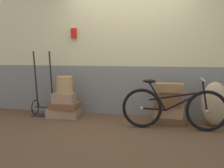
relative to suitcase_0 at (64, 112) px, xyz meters
The scene contains 14 objects.
ground 1.27m from the suitcase_0, 14.77° to the right, with size 10.15×5.20×0.06m, color #513823.
station_building 1.99m from the suitcase_0, 23.10° to the left, with size 8.15×0.74×3.12m.
suitcase_0 is the anchor object (origin of this frame).
suitcase_1 0.16m from the suitcase_0, 36.29° to the right, with size 0.53×0.40×0.11m, color brown.
suitcase_2 0.30m from the suitcase_0, 55.44° to the right, with size 0.41×0.30×0.19m, color #937051.
suitcase_3 2.00m from the suitcase_0, ahead, with size 0.57×0.39×0.12m, color brown.
suitcase_4 2.03m from the suitcase_0, ahead, with size 0.49×0.33×0.19m, color #9E754C.
suitcase_5 2.01m from the suitcase_0, ahead, with size 0.47×0.34×0.14m, color brown.
suitcase_6 2.06m from the suitcase_0, ahead, with size 0.35×0.23×0.12m, color olive.
suitcase_7 2.10m from the suitcase_0, ahead, with size 0.47×0.28×0.15m, color olive.
wicker_basket 0.55m from the suitcase_0, 31.68° to the right, with size 0.31×0.31×0.32m, color #A8844C.
luggage_trolley 0.51m from the suitcase_0, behind, with size 0.43×0.37×1.29m.
burlap_sack 2.79m from the suitcase_0, ahead, with size 0.45×0.38×0.76m, color tan.
bicycle 2.14m from the suitcase_0, 10.38° to the right, with size 1.70×0.46×0.84m.
Camera 1 is at (0.83, -4.30, 1.22)m, focal length 41.33 mm.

